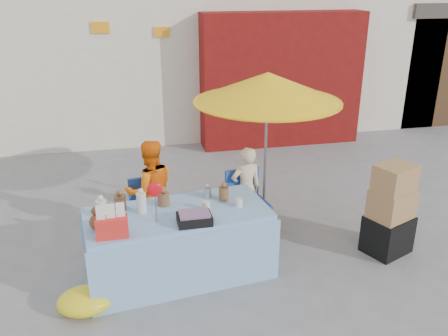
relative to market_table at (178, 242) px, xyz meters
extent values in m
plane|color=slate|center=(0.43, 0.05, -0.41)|extent=(80.00, 80.00, 0.00)
cube|color=silver|center=(0.43, 7.05, 1.84)|extent=(12.00, 5.00, 4.50)
cube|color=maroon|center=(2.63, 4.25, 0.89)|extent=(3.20, 0.60, 2.60)
cube|color=#4C331E|center=(6.93, 6.05, 0.79)|extent=(2.60, 3.00, 2.40)
cube|color=#3F3833|center=(6.93, 6.05, 2.14)|extent=(2.80, 3.20, 0.30)
cube|color=orange|center=(-0.77, 4.53, 1.94)|extent=(0.32, 0.04, 0.20)
cube|color=orange|center=(0.33, 4.53, 1.84)|extent=(0.28, 0.04, 0.18)
cube|color=#87AED8|center=(0.01, 0.00, -0.01)|extent=(2.10, 1.14, 0.79)
cube|color=#87AED8|center=(0.07, -0.46, -0.04)|extent=(2.05, 0.29, 0.74)
cube|color=#87AED8|center=(-0.05, 0.46, -0.04)|extent=(2.05, 0.29, 0.74)
cylinder|color=silver|center=(-0.80, 0.06, 0.48)|extent=(0.13, 0.13, 0.19)
cylinder|color=brown|center=(-0.60, 0.19, 0.47)|extent=(0.14, 0.14, 0.17)
cylinder|color=silver|center=(-0.37, 0.06, 0.50)|extent=(0.12, 0.12, 0.23)
cylinder|color=brown|center=(-0.12, 0.20, 0.46)|extent=(0.15, 0.15, 0.15)
cylinder|color=#B2B2B7|center=(0.40, 0.29, 0.45)|extent=(0.11, 0.11, 0.13)
cylinder|color=brown|center=(0.57, 0.18, 0.46)|extent=(0.13, 0.13, 0.16)
cylinder|color=silver|center=(0.33, -0.01, 0.43)|extent=(0.09, 0.09, 0.10)
cylinder|color=silver|center=(0.70, -0.02, 0.43)|extent=(0.09, 0.09, 0.10)
sphere|color=brown|center=(-0.84, -0.21, 0.46)|extent=(0.16, 0.16, 0.16)
ellipsoid|color=red|center=(-0.23, -0.19, 0.76)|extent=(0.16, 0.07, 0.16)
cube|color=red|center=(-0.69, -0.40, 0.49)|extent=(0.33, 0.19, 0.21)
cube|color=black|center=(0.15, -0.30, 0.43)|extent=(0.39, 0.30, 0.10)
cube|color=#22469C|center=(-0.23, 0.72, -0.18)|extent=(0.55, 0.54, 0.45)
cube|color=#22469C|center=(-0.27, 0.93, 0.24)|extent=(0.48, 0.12, 0.40)
cube|color=#22469C|center=(1.02, 0.72, -0.18)|extent=(0.55, 0.54, 0.45)
cube|color=#22469C|center=(0.98, 0.93, 0.24)|extent=(0.48, 0.12, 0.40)
imported|color=orange|center=(-0.23, 0.87, 0.27)|extent=(0.74, 0.62, 1.35)
imported|color=beige|center=(1.02, 0.87, 0.18)|extent=(0.47, 0.35, 1.17)
cylinder|color=gray|center=(1.32, 1.02, 0.59)|extent=(0.04, 0.04, 2.00)
cone|color=yellow|center=(1.32, 1.02, 1.49)|extent=(1.90, 1.90, 0.38)
cylinder|color=yellow|center=(1.32, 1.02, 1.31)|extent=(1.90, 1.90, 0.02)
cube|color=black|center=(2.59, -0.08, -0.17)|extent=(0.65, 0.60, 0.48)
cube|color=#AE854E|center=(2.59, -0.08, 0.25)|extent=(0.61, 0.54, 0.36)
cube|color=#AE854E|center=(2.57, -0.10, 0.59)|extent=(0.56, 0.49, 0.32)
ellipsoid|color=yellow|center=(-1.02, -0.48, -0.28)|extent=(0.63, 0.54, 0.26)
camera|label=1|loc=(-0.48, -4.66, 2.78)|focal=38.00mm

